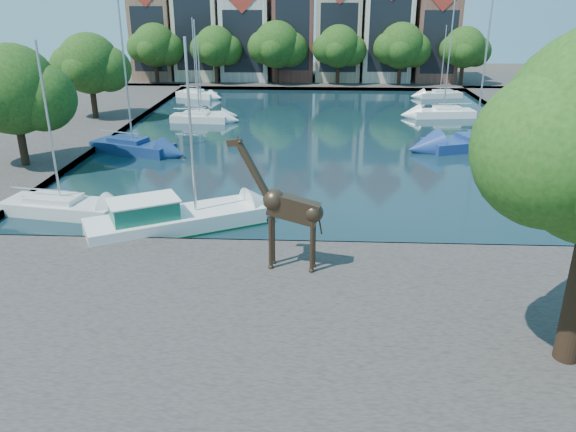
% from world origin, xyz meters
% --- Properties ---
extents(ground, '(160.00, 160.00, 0.00)m').
position_xyz_m(ground, '(0.00, 0.00, 0.00)').
color(ground, '#38332B').
rests_on(ground, ground).
extents(water_basin, '(38.00, 50.00, 0.08)m').
position_xyz_m(water_basin, '(0.00, 24.00, 0.04)').
color(water_basin, black).
rests_on(water_basin, ground).
extents(near_quay, '(50.00, 14.00, 0.50)m').
position_xyz_m(near_quay, '(0.00, -7.00, 0.25)').
color(near_quay, '#48423E').
rests_on(near_quay, ground).
extents(far_quay, '(60.00, 16.00, 0.50)m').
position_xyz_m(far_quay, '(0.00, 56.00, 0.25)').
color(far_quay, '#48423E').
rests_on(far_quay, ground).
extents(left_quay, '(14.00, 52.00, 0.50)m').
position_xyz_m(left_quay, '(-25.00, 24.00, 0.25)').
color(left_quay, '#48423E').
rests_on(left_quay, ground).
extents(townhouse_west_end, '(5.44, 9.18, 14.93)m').
position_xyz_m(townhouse_west_end, '(-23.00, 55.99, 7.36)').
color(townhouse_west_end, '#856048').
rests_on(townhouse_west_end, far_quay).
extents(townhouse_west_mid, '(5.94, 9.18, 16.79)m').
position_xyz_m(townhouse_west_mid, '(-17.00, 55.99, 8.23)').
color(townhouse_west_mid, beige).
rests_on(townhouse_west_mid, far_quay).
extents(townhouse_west_inner, '(6.43, 9.18, 15.15)m').
position_xyz_m(townhouse_west_inner, '(-10.50, 55.99, 7.35)').
color(townhouse_west_inner, beige).
rests_on(townhouse_west_inner, far_quay).
extents(townhouse_center, '(5.44, 9.18, 16.93)m').
position_xyz_m(townhouse_center, '(-4.00, 55.99, 8.36)').
color(townhouse_center, brown).
rests_on(townhouse_center, far_quay).
extents(townhouse_east_inner, '(5.94, 9.18, 15.79)m').
position_xyz_m(townhouse_east_inner, '(2.00, 55.99, 7.73)').
color(townhouse_east_inner, tan).
rests_on(townhouse_east_inner, far_quay).
extents(townhouse_east_mid, '(6.43, 9.18, 16.65)m').
position_xyz_m(townhouse_east_mid, '(8.50, 55.99, 8.10)').
color(townhouse_east_mid, beige).
rests_on(townhouse_east_mid, far_quay).
extents(townhouse_east_end, '(5.44, 9.18, 14.43)m').
position_xyz_m(townhouse_east_end, '(15.00, 55.99, 7.11)').
color(townhouse_east_end, brown).
rests_on(townhouse_east_end, far_quay).
extents(far_tree_far_west, '(7.28, 5.60, 7.68)m').
position_xyz_m(far_tree_far_west, '(-21.90, 50.49, 5.18)').
color(far_tree_far_west, '#332114').
rests_on(far_tree_far_west, far_quay).
extents(far_tree_west, '(6.76, 5.20, 7.36)m').
position_xyz_m(far_tree_west, '(-13.91, 50.49, 5.08)').
color(far_tree_west, '#332114').
rests_on(far_tree_west, far_quay).
extents(far_tree_mid_west, '(7.80, 6.00, 8.00)m').
position_xyz_m(far_tree_mid_west, '(-5.89, 50.49, 5.29)').
color(far_tree_mid_west, '#332114').
rests_on(far_tree_mid_west, far_quay).
extents(far_tree_mid_east, '(7.02, 5.40, 7.52)m').
position_xyz_m(far_tree_mid_east, '(2.10, 50.49, 5.13)').
color(far_tree_mid_east, '#332114').
rests_on(far_tree_mid_east, far_quay).
extents(far_tree_east, '(7.54, 5.80, 7.84)m').
position_xyz_m(far_tree_east, '(10.11, 50.49, 5.24)').
color(far_tree_east, '#332114').
rests_on(far_tree_east, far_quay).
extents(far_tree_far_east, '(6.76, 5.20, 7.36)m').
position_xyz_m(far_tree_far_east, '(18.09, 50.49, 5.08)').
color(far_tree_far_east, '#332114').
rests_on(far_tree_far_east, far_quay).
extents(side_tree_left_near, '(7.80, 6.00, 8.20)m').
position_xyz_m(side_tree_left_near, '(-20.89, 11.99, 5.49)').
color(side_tree_left_near, '#332114').
rests_on(side_tree_left_near, left_quay).
extents(side_tree_left_far, '(7.28, 5.60, 7.88)m').
position_xyz_m(side_tree_left_far, '(-21.90, 27.99, 5.38)').
color(side_tree_left_far, '#332114').
rests_on(side_tree_left_far, left_quay).
extents(giraffe_statue, '(3.96, 0.98, 5.65)m').
position_xyz_m(giraffe_statue, '(-1.99, -2.87, 3.28)').
color(giraffe_statue, '#3A2A1D').
rests_on(giraffe_statue, near_quay).
extents(motorsailer, '(9.29, 6.66, 9.67)m').
position_xyz_m(motorsailer, '(-8.27, 1.85, 0.82)').
color(motorsailer, silver).
rests_on(motorsailer, water_basin).
extents(sailboat_left_a, '(6.84, 3.31, 9.39)m').
position_xyz_m(sailboat_left_a, '(-15.00, 4.00, 0.63)').
color(sailboat_left_a, silver).
rests_on(sailboat_left_a, water_basin).
extents(sailboat_left_b, '(7.00, 4.51, 12.33)m').
position_xyz_m(sailboat_left_b, '(-15.00, 17.13, 0.71)').
color(sailboat_left_b, navy).
rests_on(sailboat_left_b, water_basin).
extents(sailboat_left_c, '(5.23, 2.97, 7.69)m').
position_xyz_m(sailboat_left_c, '(-12.00, 29.59, 0.55)').
color(sailboat_left_c, silver).
rests_on(sailboat_left_c, water_basin).
extents(sailboat_left_d, '(5.52, 2.26, 9.37)m').
position_xyz_m(sailboat_left_d, '(-12.00, 28.45, 0.61)').
color(sailboat_left_d, silver).
rests_on(sailboat_left_d, water_basin).
extents(sailboat_left_e, '(5.11, 3.47, 9.04)m').
position_xyz_m(sailboat_left_e, '(-15.00, 41.80, 0.63)').
color(sailboat_left_e, silver).
rests_on(sailboat_left_e, water_basin).
extents(sailboat_right_a, '(6.46, 4.41, 12.02)m').
position_xyz_m(sailboat_right_a, '(14.11, 8.28, 0.71)').
color(sailboat_right_a, white).
rests_on(sailboat_right_a, water_basin).
extents(sailboat_right_b, '(8.79, 5.56, 12.38)m').
position_xyz_m(sailboat_right_b, '(12.00, 19.84, 0.68)').
color(sailboat_right_b, navy).
rests_on(sailboat_right_b, water_basin).
extents(sailboat_right_c, '(6.28, 2.84, 11.10)m').
position_xyz_m(sailboat_right_c, '(12.00, 31.96, 0.64)').
color(sailboat_right_c, white).
rests_on(sailboat_right_c, water_basin).
extents(sailboat_right_d, '(5.27, 2.63, 8.22)m').
position_xyz_m(sailboat_right_d, '(13.95, 43.40, 0.57)').
color(sailboat_right_d, silver).
rests_on(sailboat_right_d, water_basin).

